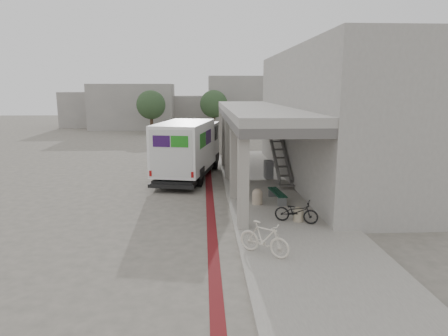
{
  "coord_description": "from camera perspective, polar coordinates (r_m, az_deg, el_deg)",
  "views": [
    {
      "loc": [
        0.73,
        -16.93,
        4.98
      ],
      "look_at": [
        1.61,
        -0.07,
        1.6
      ],
      "focal_mm": 32.0,
      "sensor_mm": 36.0,
      "label": 1
    }
  ],
  "objects": [
    {
      "name": "distant_backdrop",
      "position": [
        52.98,
        -6.95,
        8.78
      ],
      "size": [
        28.0,
        10.0,
        6.5
      ],
      "color": "gray",
      "rests_on": "ground"
    },
    {
      "name": "bicycle_black",
      "position": [
        14.97,
        10.3,
        -6.12
      ],
      "size": [
        1.69,
        1.14,
        0.84
      ],
      "primitive_type": "imported",
      "rotation": [
        0.0,
        0.0,
        1.17
      ],
      "color": "black",
      "rests_on": "sidewalk"
    },
    {
      "name": "bench",
      "position": [
        17.65,
        7.61,
        -3.75
      ],
      "size": [
        0.56,
        1.82,
        0.42
      ],
      "rotation": [
        0.0,
        0.0,
        0.1
      ],
      "color": "slate",
      "rests_on": "sidewalk"
    },
    {
      "name": "fedex_truck",
      "position": [
        22.5,
        -5.09,
        2.92
      ],
      "size": [
        3.74,
        7.83,
        3.21
      ],
      "rotation": [
        0.0,
        0.0,
        -0.21
      ],
      "color": "black",
      "rests_on": "ground"
    },
    {
      "name": "tree_left",
      "position": [
        45.33,
        -10.39,
        8.86
      ],
      "size": [
        3.2,
        3.2,
        4.8
      ],
      "color": "#38281C",
      "rests_on": "ground"
    },
    {
      "name": "bollard_far",
      "position": [
        17.13,
        4.79,
        -4.04
      ],
      "size": [
        0.45,
        0.45,
        0.67
      ],
      "color": "tan",
      "rests_on": "sidewalk"
    },
    {
      "name": "ground",
      "position": [
        17.66,
        -5.26,
        -5.11
      ],
      "size": [
        120.0,
        120.0,
        0.0
      ],
      "primitive_type": "plane",
      "color": "#605C53",
      "rests_on": "ground"
    },
    {
      "name": "transit_building",
      "position": [
        22.34,
        12.96,
        6.98
      ],
      "size": [
        7.6,
        17.0,
        7.0
      ],
      "color": "gray",
      "rests_on": "ground"
    },
    {
      "name": "bollard_near",
      "position": [
        15.17,
        10.58,
        -6.47
      ],
      "size": [
        0.37,
        0.37,
        0.55
      ],
      "color": "tan",
      "rests_on": "sidewalk"
    },
    {
      "name": "sidewalk",
      "position": [
        17.93,
        7.66,
        -4.71
      ],
      "size": [
        4.4,
        28.0,
        0.12
      ],
      "primitive_type": "cube",
      "color": "gray",
      "rests_on": "ground"
    },
    {
      "name": "bicycle_cream",
      "position": [
        12.02,
        5.78,
        -9.99
      ],
      "size": [
        1.61,
        1.42,
        1.01
      ],
      "primitive_type": "imported",
      "rotation": [
        0.0,
        0.0,
        0.89
      ],
      "color": "silver",
      "rests_on": "sidewalk"
    },
    {
      "name": "tree_mid",
      "position": [
        46.98,
        -1.47,
        9.12
      ],
      "size": [
        3.2,
        3.2,
        4.8
      ],
      "color": "#38281C",
      "rests_on": "ground"
    },
    {
      "name": "utility_cabinet",
      "position": [
        22.03,
        6.39,
        -0.19
      ],
      "size": [
        0.46,
        0.6,
        0.98
      ],
      "primitive_type": "cube",
      "rotation": [
        0.0,
        0.0,
        0.03
      ],
      "color": "gray",
      "rests_on": "sidewalk"
    },
    {
      "name": "tree_right",
      "position": [
        46.89,
        8.51,
        9.0
      ],
      "size": [
        3.2,
        3.2,
        4.8
      ],
      "color": "#38281C",
      "rests_on": "ground"
    },
    {
      "name": "bike_lane_stripe",
      "position": [
        19.58,
        -2.11,
        -3.41
      ],
      "size": [
        0.35,
        40.0,
        0.01
      ],
      "primitive_type": "cube",
      "color": "maroon",
      "rests_on": "ground"
    }
  ]
}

